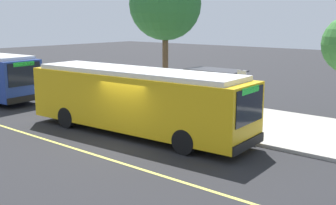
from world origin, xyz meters
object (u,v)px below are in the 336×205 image
(route_sign_post, at_px, (241,92))
(pedestrian_commuter, at_px, (254,111))
(waiting_bench, at_px, (214,108))
(transit_bus_main, at_px, (136,99))

(route_sign_post, xyz_separation_m, pedestrian_commuter, (0.46, 0.42, -0.84))
(pedestrian_commuter, bearing_deg, waiting_bench, 157.06)
(waiting_bench, relative_size, pedestrian_commuter, 0.95)
(transit_bus_main, height_order, pedestrian_commuter, transit_bus_main)
(transit_bus_main, relative_size, route_sign_post, 4.05)
(transit_bus_main, distance_m, pedestrian_commuter, 5.33)
(pedestrian_commuter, bearing_deg, transit_bus_main, -142.18)
(route_sign_post, distance_m, pedestrian_commuter, 1.04)
(transit_bus_main, bearing_deg, waiting_bench, 75.29)
(waiting_bench, height_order, route_sign_post, route_sign_post)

